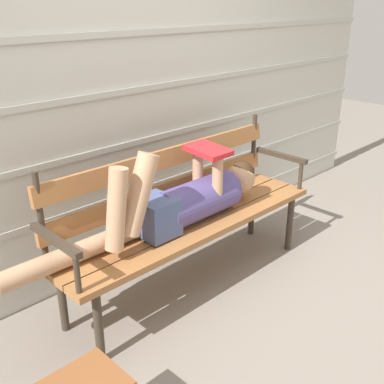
% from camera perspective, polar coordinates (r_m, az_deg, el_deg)
% --- Properties ---
extents(ground_plane, '(12.00, 12.00, 0.00)m').
position_cam_1_polar(ground_plane, '(2.95, 0.84, -11.55)').
color(ground_plane, gray).
extents(house_siding, '(5.21, 0.08, 2.29)m').
position_cam_1_polar(house_siding, '(2.93, -7.44, 12.35)').
color(house_siding, beige).
rests_on(house_siding, ground).
extents(park_bench, '(1.80, 0.45, 0.91)m').
position_cam_1_polar(park_bench, '(2.79, -0.97, -2.04)').
color(park_bench, '#9E6638').
rests_on(park_bench, ground).
extents(reclining_person, '(1.68, 0.25, 0.53)m').
position_cam_1_polar(reclining_person, '(2.65, -1.36, -1.14)').
color(reclining_person, '#514784').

